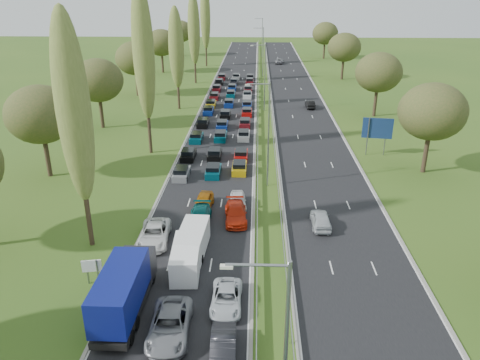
{
  "coord_description": "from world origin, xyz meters",
  "views": [
    {
      "loc": [
        3.17,
        -7.08,
        21.6
      ],
      "look_at": [
        1.39,
        40.92,
        1.5
      ],
      "focal_mm": 35.0,
      "sensor_mm": 36.0,
      "label": 1
    }
  ],
  "objects_px": {
    "blue_lorry": "(125,288)",
    "direction_sign": "(377,130)",
    "white_van_rear": "(193,239)",
    "info_sign": "(92,268)",
    "near_car_2": "(154,234)",
    "white_van_front": "(187,257)"
  },
  "relations": [
    {
      "from": "direction_sign",
      "to": "info_sign",
      "type": "bearing_deg",
      "value": -132.89
    },
    {
      "from": "white_van_rear",
      "to": "info_sign",
      "type": "distance_m",
      "value": 8.86
    },
    {
      "from": "blue_lorry",
      "to": "direction_sign",
      "type": "distance_m",
      "value": 42.67
    },
    {
      "from": "blue_lorry",
      "to": "white_van_front",
      "type": "relative_size",
      "value": 1.65
    },
    {
      "from": "blue_lorry",
      "to": "white_van_front",
      "type": "bearing_deg",
      "value": 58.48
    },
    {
      "from": "white_van_rear",
      "to": "info_sign",
      "type": "bearing_deg",
      "value": -140.94
    },
    {
      "from": "blue_lorry",
      "to": "white_van_rear",
      "type": "relative_size",
      "value": 1.63
    },
    {
      "from": "white_van_front",
      "to": "blue_lorry",
      "type": "bearing_deg",
      "value": -124.85
    },
    {
      "from": "white_van_rear",
      "to": "info_sign",
      "type": "xyz_separation_m",
      "value": [
        -7.17,
        -5.21,
        0.22
      ]
    },
    {
      "from": "info_sign",
      "to": "direction_sign",
      "type": "distance_m",
      "value": 42.37
    },
    {
      "from": "white_van_rear",
      "to": "info_sign",
      "type": "height_order",
      "value": "white_van_rear"
    },
    {
      "from": "info_sign",
      "to": "direction_sign",
      "type": "xyz_separation_m",
      "value": [
        28.8,
        31.0,
        2.2
      ]
    },
    {
      "from": "blue_lorry",
      "to": "white_van_rear",
      "type": "xyz_separation_m",
      "value": [
        3.67,
        8.53,
        -0.84
      ]
    },
    {
      "from": "near_car_2",
      "to": "direction_sign",
      "type": "bearing_deg",
      "value": 40.42
    },
    {
      "from": "white_van_rear",
      "to": "info_sign",
      "type": "relative_size",
      "value": 2.67
    },
    {
      "from": "blue_lorry",
      "to": "white_van_front",
      "type": "xyz_separation_m",
      "value": [
        3.51,
        5.64,
        -0.85
      ]
    },
    {
      "from": "blue_lorry",
      "to": "direction_sign",
      "type": "relative_size",
      "value": 1.75
    },
    {
      "from": "near_car_2",
      "to": "blue_lorry",
      "type": "distance_m",
      "value": 9.91
    },
    {
      "from": "white_van_rear",
      "to": "blue_lorry",
      "type": "bearing_deg",
      "value": -110.19
    },
    {
      "from": "blue_lorry",
      "to": "white_van_front",
      "type": "height_order",
      "value": "blue_lorry"
    },
    {
      "from": "direction_sign",
      "to": "white_van_rear",
      "type": "bearing_deg",
      "value": -129.98
    },
    {
      "from": "near_car_2",
      "to": "blue_lorry",
      "type": "xyz_separation_m",
      "value": [
        0.05,
        -9.84,
        1.19
      ]
    }
  ]
}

